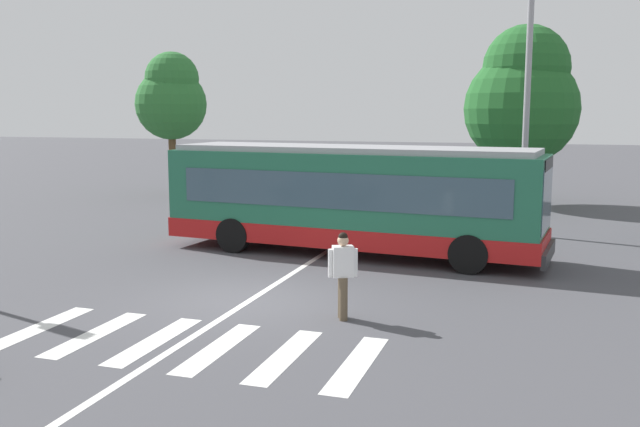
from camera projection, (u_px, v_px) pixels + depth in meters
The scene contains 11 objects.
ground_plane at pixel (243, 300), 14.81m from camera, with size 160.00×160.00×0.00m, color #47474C.
city_transit_bus at pixel (352, 198), 19.49m from camera, with size 10.97×3.57×3.06m.
pedestrian_crossing_street at pixel (343, 271), 13.33m from camera, with size 0.54×0.40×1.72m.
parked_car_champagne at pixel (303, 190), 28.98m from camera, with size 1.89×4.51×1.35m.
parked_car_silver at pixel (368, 193), 27.83m from camera, with size 1.90×4.51×1.35m.
parked_car_teal at pixel (436, 196), 26.78m from camera, with size 1.93×4.53×1.35m.
twin_arm_street_lamp at pixel (529, 48), 21.86m from camera, with size 4.78×0.32×9.89m.
background_tree_left at pixel (171, 97), 32.96m from camera, with size 3.40×3.40×6.85m.
background_tree_right at pixel (523, 97), 29.42m from camera, with size 4.87×4.87×7.68m.
crosswalk_painted_stripes at pixel (186, 344), 11.99m from camera, with size 6.60×2.69×0.01m.
lane_center_line at pixel (283, 279), 16.64m from camera, with size 0.16×24.00×0.01m, color silver.
Camera 1 is at (6.01, -13.17, 4.00)m, focal length 38.74 mm.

